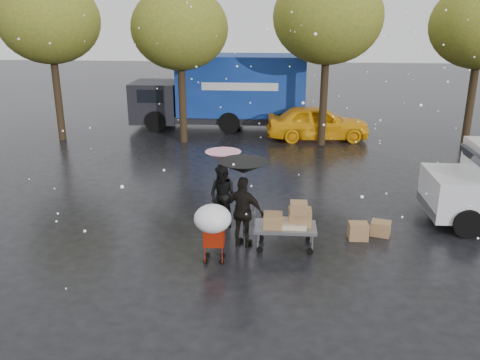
# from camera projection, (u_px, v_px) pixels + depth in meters

# --- Properties ---
(ground) EXTENTS (90.00, 90.00, 0.00)m
(ground) POSITION_uv_depth(u_px,v_px,m) (250.00, 244.00, 12.67)
(ground) COLOR black
(ground) RESTS_ON ground
(person_pink) EXTENTS (0.65, 0.69, 1.58)m
(person_pink) POSITION_uv_depth(u_px,v_px,m) (224.00, 191.00, 14.03)
(person_pink) COLOR black
(person_pink) RESTS_ON ground
(person_middle) EXTENTS (1.00, 0.90, 1.69)m
(person_middle) POSITION_uv_depth(u_px,v_px,m) (223.00, 197.00, 13.49)
(person_middle) COLOR black
(person_middle) RESTS_ON ground
(person_black) EXTENTS (1.13, 0.76, 1.79)m
(person_black) POSITION_uv_depth(u_px,v_px,m) (243.00, 212.00, 12.34)
(person_black) COLOR black
(person_black) RESTS_ON ground
(umbrella_pink) EXTENTS (0.98, 0.98, 1.93)m
(umbrella_pink) POSITION_uv_depth(u_px,v_px,m) (223.00, 157.00, 13.72)
(umbrella_pink) COLOR #4C4C4C
(umbrella_pink) RESTS_ON ground
(umbrella_black) EXTENTS (1.20, 1.20, 2.19)m
(umbrella_black) POSITION_uv_depth(u_px,v_px,m) (244.00, 167.00, 11.97)
(umbrella_black) COLOR #4C4C4C
(umbrella_black) RESTS_ON ground
(vendor_cart) EXTENTS (1.52, 0.80, 1.27)m
(vendor_cart) POSITION_uv_depth(u_px,v_px,m) (289.00, 221.00, 12.26)
(vendor_cart) COLOR slate
(vendor_cart) RESTS_ON ground
(shopping_cart) EXTENTS (0.84, 0.84, 1.46)m
(shopping_cart) POSITION_uv_depth(u_px,v_px,m) (213.00, 221.00, 11.37)
(shopping_cart) COLOR #A01C09
(shopping_cart) RESTS_ON ground
(blue_truck) EXTENTS (8.30, 2.60, 3.50)m
(blue_truck) POSITION_uv_depth(u_px,v_px,m) (224.00, 92.00, 24.44)
(blue_truck) COLOR navy
(blue_truck) RESTS_ON ground
(box_ground_near) EXTENTS (0.49, 0.40, 0.43)m
(box_ground_near) POSITION_uv_depth(u_px,v_px,m) (358.00, 231.00, 12.91)
(box_ground_near) COLOR brown
(box_ground_near) RESTS_ON ground
(box_ground_far) EXTENTS (0.57, 0.50, 0.38)m
(box_ground_far) POSITION_uv_depth(u_px,v_px,m) (381.00, 228.00, 13.14)
(box_ground_far) COLOR brown
(box_ground_far) RESTS_ON ground
(yellow_taxi) EXTENTS (4.64, 2.17, 1.54)m
(yellow_taxi) POSITION_uv_depth(u_px,v_px,m) (318.00, 122.00, 22.55)
(yellow_taxi) COLOR #FFAE0D
(yellow_taxi) RESTS_ON ground
(tree_row) EXTENTS (21.60, 4.40, 7.12)m
(tree_row) POSITION_uv_depth(u_px,v_px,m) (254.00, 23.00, 20.52)
(tree_row) COLOR black
(tree_row) RESTS_ON ground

